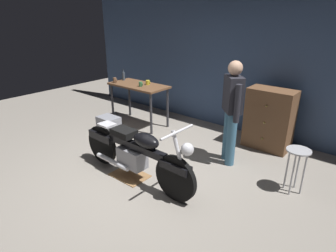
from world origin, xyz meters
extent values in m
plane|color=gray|center=(0.00, 0.00, 0.00)|extent=(12.00, 12.00, 0.00)
cube|color=#384C70|center=(0.00, 2.80, 1.55)|extent=(8.00, 0.12, 3.10)
cube|color=brown|center=(-1.63, 1.66, 0.88)|extent=(1.30, 0.64, 0.04)
cylinder|color=#2D2D33|center=(-2.22, 1.40, 0.43)|extent=(0.05, 0.05, 0.86)
cylinder|color=#2D2D33|center=(-1.04, 1.40, 0.43)|extent=(0.05, 0.05, 0.86)
cylinder|color=#2D2D33|center=(-2.22, 1.92, 0.43)|extent=(0.05, 0.05, 0.86)
cylinder|color=#2D2D33|center=(-1.04, 1.92, 0.43)|extent=(0.05, 0.05, 0.86)
cylinder|color=black|center=(0.69, -0.02, 0.32)|extent=(0.64, 0.09, 0.64)
cylinder|color=black|center=(-0.85, 0.02, 0.32)|extent=(0.64, 0.09, 0.64)
cube|color=black|center=(0.69, -0.02, 0.50)|extent=(0.44, 0.15, 0.10)
cube|color=black|center=(-0.80, 0.02, 0.50)|extent=(0.52, 0.19, 0.12)
cube|color=gray|center=(-0.13, 0.00, 0.34)|extent=(0.45, 0.25, 0.28)
cube|color=black|center=(-0.03, 0.00, 0.55)|extent=(1.10, 0.13, 0.10)
ellipsoid|color=black|center=(0.17, -0.01, 0.70)|extent=(0.45, 0.23, 0.20)
cube|color=black|center=(-0.28, 0.00, 0.70)|extent=(0.37, 0.25, 0.10)
cube|color=silver|center=(-0.68, 0.01, 0.72)|extent=(0.24, 0.21, 0.03)
cylinder|color=silver|center=(0.75, -0.02, 0.65)|extent=(0.26, 0.06, 0.68)
cylinder|color=silver|center=(0.71, -0.02, 0.98)|extent=(0.05, 0.60, 0.03)
sphere|color=silver|center=(0.87, -0.02, 0.80)|extent=(0.16, 0.16, 0.16)
cylinder|color=silver|center=(-0.43, -0.13, 0.22)|extent=(0.70, 0.09, 0.07)
cylinder|color=#3D6B88|center=(0.79, 1.29, 0.44)|extent=(0.15, 0.15, 0.88)
cylinder|color=#3D6B88|center=(0.65, 1.44, 0.44)|extent=(0.15, 0.15, 0.88)
cube|color=#26262D|center=(0.72, 1.37, 1.16)|extent=(0.42, 0.43, 0.56)
cylinder|color=#26262D|center=(0.89, 1.19, 1.08)|extent=(0.09, 0.09, 0.58)
cylinder|color=#26262D|center=(0.55, 1.54, 1.08)|extent=(0.09, 0.09, 0.58)
sphere|color=tan|center=(0.72, 1.37, 1.56)|extent=(0.22, 0.22, 0.22)
cylinder|color=#B2B2B7|center=(1.83, 1.17, 0.63)|extent=(0.32, 0.32, 0.02)
cylinder|color=#B2B2B7|center=(1.94, 1.17, 0.31)|extent=(0.02, 0.02, 0.62)
cylinder|color=#B2B2B7|center=(1.83, 1.28, 0.31)|extent=(0.02, 0.02, 0.62)
cylinder|color=#B2B2B7|center=(1.72, 1.17, 0.31)|extent=(0.02, 0.02, 0.62)
cylinder|color=#B2B2B7|center=(1.83, 1.06, 0.31)|extent=(0.02, 0.02, 0.62)
cube|color=brown|center=(1.00, 2.30, 0.55)|extent=(0.80, 0.44, 1.10)
sphere|color=tan|center=(1.00, 2.07, 0.85)|extent=(0.04, 0.04, 0.04)
sphere|color=tan|center=(1.00, 2.07, 0.55)|extent=(0.04, 0.04, 0.04)
sphere|color=tan|center=(1.00, 2.07, 0.25)|extent=(0.04, 0.04, 0.04)
cube|color=olive|center=(-0.21, 0.00, 0.01)|extent=(0.56, 0.40, 0.01)
cube|color=gray|center=(-1.78, 0.91, 0.17)|extent=(0.44, 0.32, 0.34)
cylinder|color=yellow|center=(-1.47, 1.78, 0.95)|extent=(0.09, 0.09, 0.09)
torus|color=yellow|center=(-1.42, 1.78, 0.95)|extent=(0.05, 0.01, 0.05)
cylinder|color=brown|center=(-2.13, 1.44, 0.96)|extent=(0.07, 0.07, 0.11)
torus|color=brown|center=(-2.09, 1.44, 0.96)|extent=(0.06, 0.01, 0.06)
cylinder|color=#3D7F4C|center=(-1.47, 1.56, 0.95)|extent=(0.07, 0.07, 0.10)
torus|color=#3D7F4C|center=(-1.43, 1.56, 0.95)|extent=(0.05, 0.01, 0.05)
cylinder|color=#3F4C59|center=(-2.18, 1.74, 0.99)|extent=(0.06, 0.06, 0.18)
cylinder|color=#3F4C59|center=(-2.18, 1.74, 1.10)|extent=(0.03, 0.03, 0.05)
cylinder|color=black|center=(-2.18, 1.74, 1.14)|extent=(0.03, 0.03, 0.01)
camera|label=1|loc=(2.65, -2.54, 2.32)|focal=30.49mm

